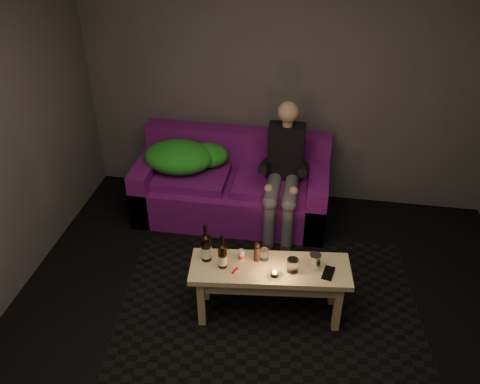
% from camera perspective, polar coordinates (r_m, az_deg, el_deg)
% --- Properties ---
extents(floor, '(4.50, 4.50, 0.00)m').
position_cam_1_polar(floor, '(3.80, 1.30, -18.66)').
color(floor, black).
rests_on(floor, ground).
extents(room, '(4.50, 4.50, 4.50)m').
position_cam_1_polar(room, '(3.12, 2.97, 7.58)').
color(room, silver).
rests_on(room, ground).
extents(rug, '(2.55, 1.98, 0.01)m').
position_cam_1_polar(rug, '(4.15, 3.27, -12.88)').
color(rug, black).
rests_on(rug, floor).
extents(sofa, '(1.83, 0.83, 0.79)m').
position_cam_1_polar(sofa, '(5.00, -0.80, 0.53)').
color(sofa, '#610D66').
rests_on(sofa, floor).
extents(green_blanket, '(0.81, 0.55, 0.28)m').
position_cam_1_polar(green_blanket, '(4.94, -6.31, 4.00)').
color(green_blanket, '#299B1C').
rests_on(green_blanket, sofa).
extents(person, '(0.33, 0.76, 1.22)m').
position_cam_1_polar(person, '(4.64, 4.95, 2.61)').
color(person, black).
rests_on(person, sofa).
extents(coffee_table, '(1.22, 0.51, 0.48)m').
position_cam_1_polar(coffee_table, '(3.84, 3.37, -9.36)').
color(coffee_table, tan).
rests_on(coffee_table, rug).
extents(beer_bottle_a, '(0.08, 0.08, 0.31)m').
position_cam_1_polar(beer_bottle_a, '(3.77, -3.82, -6.20)').
color(beer_bottle_a, black).
rests_on(beer_bottle_a, coffee_table).
extents(beer_bottle_b, '(0.07, 0.07, 0.28)m').
position_cam_1_polar(beer_bottle_b, '(3.71, -1.99, -7.14)').
color(beer_bottle_b, black).
rests_on(beer_bottle_b, coffee_table).
extents(salt_shaker, '(0.05, 0.05, 0.09)m').
position_cam_1_polar(salt_shaker, '(3.80, 0.14, -7.09)').
color(salt_shaker, silver).
rests_on(salt_shaker, coffee_table).
extents(pepper_mill, '(0.06, 0.06, 0.13)m').
position_cam_1_polar(pepper_mill, '(3.79, 1.91, -6.94)').
color(pepper_mill, black).
rests_on(pepper_mill, coffee_table).
extents(tumbler_back, '(0.09, 0.09, 0.09)m').
position_cam_1_polar(tumbler_back, '(3.82, 2.72, -7.01)').
color(tumbler_back, white).
rests_on(tumbler_back, coffee_table).
extents(tealight, '(0.06, 0.06, 0.04)m').
position_cam_1_polar(tealight, '(3.70, 3.90, -9.09)').
color(tealight, white).
rests_on(tealight, coffee_table).
extents(tumbler_front, '(0.09, 0.09, 0.11)m').
position_cam_1_polar(tumbler_front, '(3.72, 5.92, -8.19)').
color(tumbler_front, white).
rests_on(tumbler_front, coffee_table).
extents(steel_cup, '(0.09, 0.09, 0.12)m').
position_cam_1_polar(steel_cup, '(3.77, 8.40, -7.68)').
color(steel_cup, silver).
rests_on(steel_cup, coffee_table).
extents(smartphone, '(0.10, 0.16, 0.01)m').
position_cam_1_polar(smartphone, '(3.77, 9.89, -8.96)').
color(smartphone, black).
rests_on(smartphone, coffee_table).
extents(red_lighter, '(0.04, 0.07, 0.01)m').
position_cam_1_polar(red_lighter, '(3.73, -0.56, -8.82)').
color(red_lighter, red).
rests_on(red_lighter, coffee_table).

